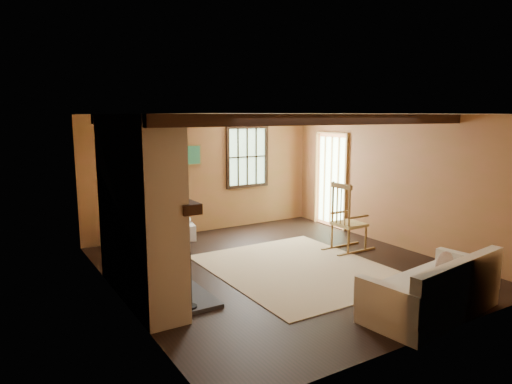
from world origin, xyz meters
TOP-DOWN VIEW (x-y plane):
  - ground at (0.00, 0.00)m, footprint 5.50×5.50m
  - room_envelope at (0.22, 0.26)m, footprint 5.02×5.52m
  - fireplace at (-2.23, -0.00)m, footprint 1.02×2.30m
  - rug at (0.20, -0.20)m, footprint 2.50×3.00m
  - rocking_chair at (1.54, 0.16)m, footprint 0.90×0.51m
  - sofa at (0.60, -2.40)m, footprint 1.96×1.06m
  - firewood_pile at (-1.86, 2.39)m, footprint 0.59×0.11m
  - laundry_basket at (-0.72, 2.32)m, footprint 0.57×0.48m
  - basket_pillow at (-0.72, 2.32)m, footprint 0.41×0.34m
  - armchair at (-1.54, 2.01)m, footprint 1.06×1.06m

SIDE VIEW (x-z plane):
  - ground at x=0.00m, z-range 0.00..0.00m
  - rug at x=0.20m, z-range 0.00..0.01m
  - firewood_pile at x=-1.86m, z-range 0.00..0.21m
  - laundry_basket at x=-0.72m, z-range 0.00..0.30m
  - sofa at x=0.60m, z-range -0.11..0.65m
  - armchair at x=-1.54m, z-range 0.00..0.69m
  - basket_pillow at x=-0.72m, z-range 0.30..0.49m
  - rocking_chair at x=1.54m, z-range -0.10..1.13m
  - fireplace at x=-2.23m, z-range -0.10..2.30m
  - room_envelope at x=0.22m, z-range 0.41..2.85m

